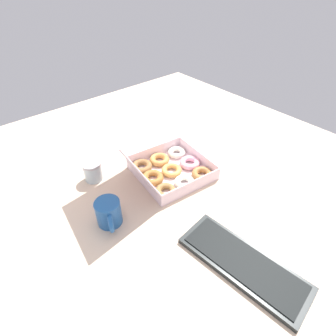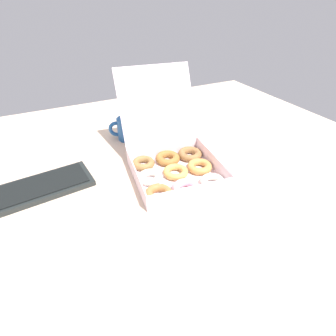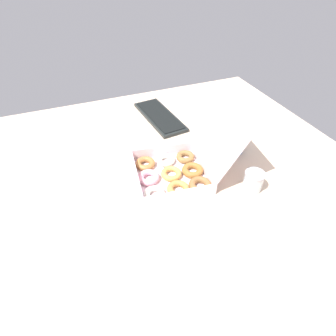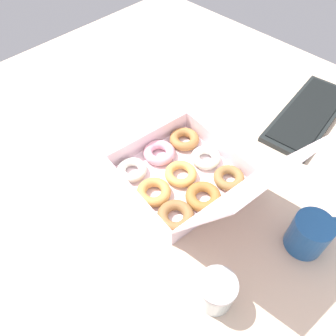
{
  "view_description": "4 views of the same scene",
  "coord_description": "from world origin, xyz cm",
  "px_view_note": "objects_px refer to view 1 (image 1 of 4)",
  "views": [
    {
      "loc": [
        -73.61,
        60.75,
        76.73
      ],
      "look_at": [
        -6.39,
        3.42,
        4.72
      ],
      "focal_mm": 28.0,
      "sensor_mm": 36.0,
      "label": 1
    },
    {
      "loc": [
        -42.58,
        -67.88,
        56.73
      ],
      "look_at": [
        -8.59,
        1.71,
        3.73
      ],
      "focal_mm": 28.0,
      "sensor_mm": 36.0,
      "label": 2
    },
    {
      "loc": [
        72.07,
        -31.49,
        79.16
      ],
      "look_at": [
        -7.71,
        0.04,
        3.76
      ],
      "focal_mm": 28.0,
      "sensor_mm": 36.0,
      "label": 3
    },
    {
      "loc": [
        37.15,
        38.51,
        74.06
      ],
      "look_at": [
        -3.51,
        -1.84,
        4.02
      ],
      "focal_mm": 35.0,
      "sensor_mm": 36.0,
      "label": 4
    }
  ],
  "objects_px": {
    "donut_box": "(166,168)",
    "coffee_mug": "(109,213)",
    "keyboard": "(243,263)",
    "glass_jar": "(93,171)"
  },
  "relations": [
    {
      "from": "keyboard",
      "to": "glass_jar",
      "type": "height_order",
      "value": "glass_jar"
    },
    {
      "from": "donut_box",
      "to": "keyboard",
      "type": "xyz_separation_m",
      "value": [
        -0.49,
        0.1,
        -0.03
      ]
    },
    {
      "from": "keyboard",
      "to": "glass_jar",
      "type": "bearing_deg",
      "value": 13.06
    },
    {
      "from": "donut_box",
      "to": "coffee_mug",
      "type": "relative_size",
      "value": 3.72
    },
    {
      "from": "coffee_mug",
      "to": "donut_box",
      "type": "bearing_deg",
      "value": -77.88
    },
    {
      "from": "coffee_mug",
      "to": "glass_jar",
      "type": "relative_size",
      "value": 1.46
    },
    {
      "from": "keyboard",
      "to": "donut_box",
      "type": "bearing_deg",
      "value": -11.33
    },
    {
      "from": "keyboard",
      "to": "coffee_mug",
      "type": "bearing_deg",
      "value": 28.52
    },
    {
      "from": "donut_box",
      "to": "coffee_mug",
      "type": "xyz_separation_m",
      "value": [
        -0.07,
        0.33,
        0.01
      ]
    },
    {
      "from": "donut_box",
      "to": "glass_jar",
      "type": "relative_size",
      "value": 5.43
    }
  ]
}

